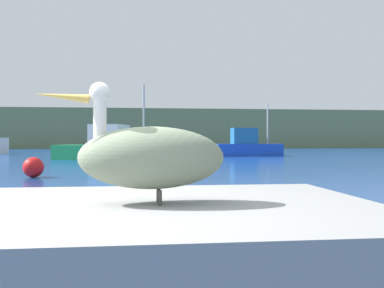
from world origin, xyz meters
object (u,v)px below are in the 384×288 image
mooring_buoy (33,167)px  pelican (150,156)px  fishing_boat_blue (247,146)px  fishing_boat_green (111,148)px

mooring_buoy → pelican: bearing=-74.0°
fishing_boat_blue → mooring_buoy: fishing_boat_blue is taller
mooring_buoy → fishing_boat_blue: bearing=56.3°
fishing_boat_blue → fishing_boat_green: 11.52m
pelican → fishing_boat_blue: fishing_boat_blue is taller
pelican → fishing_boat_green: size_ratio=0.17×
fishing_boat_blue → mooring_buoy: size_ratio=7.42×
pelican → fishing_boat_green: fishing_boat_green is taller
pelican → fishing_boat_blue: size_ratio=0.25×
fishing_boat_green → mooring_buoy: fishing_boat_green is taller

